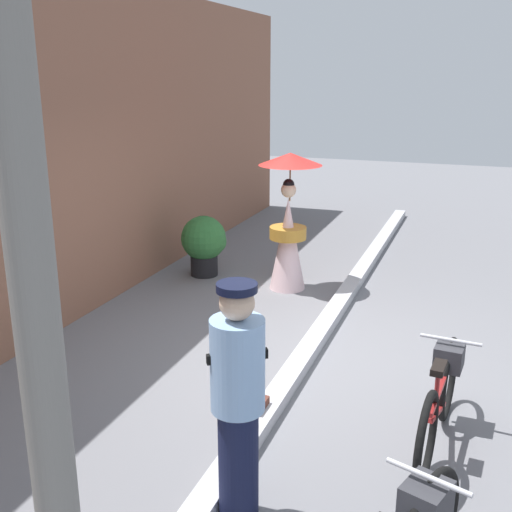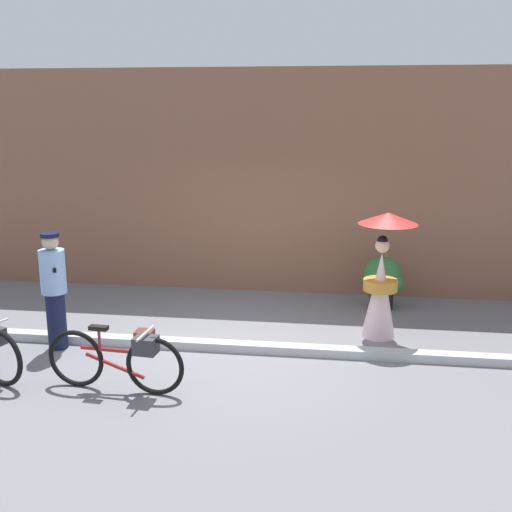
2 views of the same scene
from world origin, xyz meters
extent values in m
plane|color=slate|center=(0.00, 0.00, 0.00)|extent=(30.00, 30.00, 0.00)
cube|color=brown|center=(0.00, 3.02, 1.95)|extent=(14.00, 0.40, 3.89)
cube|color=#B2B2B7|center=(0.00, 0.00, 0.06)|extent=(14.00, 0.20, 0.12)
torus|color=black|center=(-0.65, -1.41, 0.35)|extent=(0.71, 0.12, 0.71)
torus|color=black|center=(-1.64, -1.33, 0.35)|extent=(0.71, 0.12, 0.71)
cube|color=maroon|center=(-1.14, -1.37, 0.50)|extent=(0.83, 0.11, 0.04)
cube|color=maroon|center=(-1.14, -1.37, 0.31)|extent=(0.73, 0.09, 0.26)
cylinder|color=maroon|center=(-1.32, -1.36, 0.62)|extent=(0.03, 0.03, 0.29)
cube|color=black|center=(-1.32, -1.36, 0.76)|extent=(0.23, 0.11, 0.05)
cylinder|color=silver|center=(-0.75, -1.41, 0.75)|extent=(0.07, 0.48, 0.03)
cube|color=#333338|center=(-0.75, -1.41, 0.60)|extent=(0.28, 0.24, 0.20)
torus|color=black|center=(-2.53, -1.44, 0.36)|extent=(0.70, 0.29, 0.72)
cylinder|color=#141938|center=(-2.40, -0.23, 0.40)|extent=(0.26, 0.26, 0.80)
cylinder|color=#8CB2E0|center=(-2.40, -0.23, 1.09)|extent=(0.34, 0.34, 0.60)
sphere|color=#D8B293|center=(-2.40, -0.23, 1.50)|extent=(0.22, 0.22, 0.22)
cylinder|color=black|center=(-2.40, -0.23, 1.60)|extent=(0.25, 0.25, 0.05)
cube|color=black|center=(-2.40, -0.23, 1.15)|extent=(0.25, 0.33, 0.06)
cone|color=silver|center=(2.01, 0.84, 0.62)|extent=(0.48, 0.48, 1.25)
cylinder|color=#C1842D|center=(2.01, 0.84, 0.77)|extent=(0.49, 0.49, 0.16)
sphere|color=beige|center=(2.01, 0.84, 1.35)|extent=(0.20, 0.20, 0.20)
sphere|color=black|center=(2.01, 0.84, 1.42)|extent=(0.15, 0.15, 0.15)
cylinder|color=olive|center=(2.07, 0.84, 1.46)|extent=(0.02, 0.02, 0.55)
cone|color=red|center=(2.07, 0.84, 1.74)|extent=(0.83, 0.83, 0.16)
cylinder|color=black|center=(2.12, 2.13, 0.15)|extent=(0.39, 0.39, 0.29)
sphere|color=#2D6B33|center=(2.12, 2.13, 0.55)|extent=(0.64, 0.64, 0.64)
sphere|color=#2D6B33|center=(2.28, 2.03, 0.47)|extent=(0.35, 0.35, 0.35)
cube|color=#592D23|center=(-1.28, 0.10, 0.09)|extent=(0.24, 0.23, 0.19)
cube|color=#47241C|center=(-1.28, 0.04, 0.14)|extent=(0.21, 0.08, 0.07)
camera|label=1|loc=(-5.57, -1.53, 2.81)|focal=43.42mm
camera|label=2|loc=(1.39, -7.73, 3.26)|focal=43.09mm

